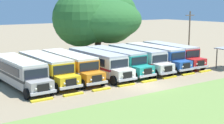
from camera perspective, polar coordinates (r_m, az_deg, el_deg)
ground_plane at (r=33.02m, az=6.07°, el=-4.26°), size 220.00×220.00×0.00m
foreground_grass_strip at (r=28.06m, az=16.09°, el=-7.20°), size 80.00×10.35×0.01m
parked_bus_slot_0 at (r=33.72m, az=-16.09°, el=-1.55°), size 2.88×10.86×2.82m
parked_bus_slot_1 at (r=35.10m, az=-11.65°, el=-0.91°), size 2.71×10.84×2.82m
parked_bus_slot_2 at (r=36.20m, az=-7.49°, el=-0.45°), size 2.72×10.85×2.82m
parked_bus_slot_3 at (r=37.46m, az=-2.54°, el=-0.02°), size 2.70×10.84×2.82m
parked_bus_slot_4 at (r=39.13m, az=0.71°, el=0.43°), size 2.90×10.87×2.82m
parked_bus_slot_5 at (r=40.81m, az=4.47°, el=0.80°), size 2.96×10.88×2.82m
parked_bus_slot_6 at (r=42.89m, az=7.57°, el=1.20°), size 2.91×10.87×2.82m
parked_bus_slot_7 at (r=45.02m, az=10.32°, el=1.54°), size 3.50×10.96×2.82m
curb_wheelstop_0 at (r=28.58m, az=-12.31°, el=-6.57°), size 2.00×0.36×0.15m
curb_wheelstop_1 at (r=29.82m, az=-6.85°, el=-5.70°), size 2.00×0.36×0.15m
curb_wheelstop_2 at (r=31.32m, az=-1.89°, el=-4.86°), size 2.00×0.36×0.15m
curb_wheelstop_3 at (r=33.02m, az=2.59°, el=-4.07°), size 2.00×0.36×0.15m
curb_wheelstop_4 at (r=34.92m, az=6.59°, el=-3.35°), size 2.00×0.36×0.15m
curb_wheelstop_5 at (r=36.97m, az=10.16°, el=-2.69°), size 2.00×0.36×0.15m
curb_wheelstop_6 at (r=39.16m, az=13.33°, el=-2.09°), size 2.00×0.36×0.15m
curb_wheelstop_7 at (r=41.45m, az=16.17°, el=-1.55°), size 2.00×0.36×0.15m
broad_shade_tree at (r=51.04m, az=-2.75°, el=7.72°), size 15.74×13.41×10.70m
utility_pole at (r=49.63m, az=13.52°, el=4.86°), size 1.80×0.20×7.22m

